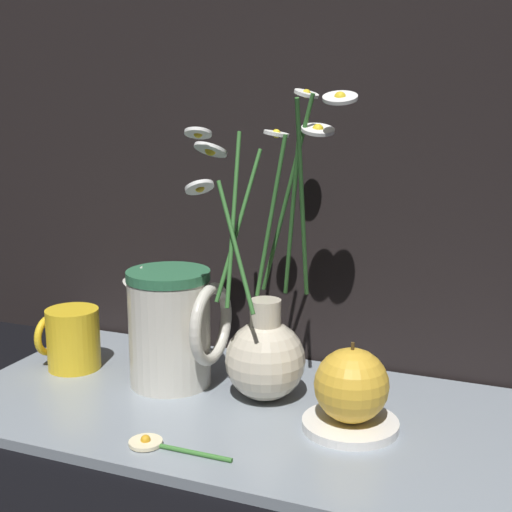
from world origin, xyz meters
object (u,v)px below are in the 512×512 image
(vase_with_flowers, at_px, (267,344))
(ceramic_pitcher, at_px, (172,323))
(orange_fruit, at_px, (351,385))
(yellow_mug, at_px, (72,339))

(vase_with_flowers, xyz_separation_m, ceramic_pitcher, (-0.13, -0.00, 0.01))
(ceramic_pitcher, xyz_separation_m, orange_fruit, (0.24, -0.04, -0.03))
(ceramic_pitcher, height_order, orange_fruit, ceramic_pitcher)
(vase_with_flowers, height_order, yellow_mug, vase_with_flowers)
(vase_with_flowers, xyz_separation_m, orange_fruit, (0.12, -0.04, -0.02))
(vase_with_flowers, distance_m, ceramic_pitcher, 0.13)
(yellow_mug, relative_size, orange_fruit, 0.91)
(orange_fruit, bearing_deg, vase_with_flowers, 159.91)
(vase_with_flowers, relative_size, orange_fruit, 4.08)
(vase_with_flowers, height_order, orange_fruit, vase_with_flowers)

